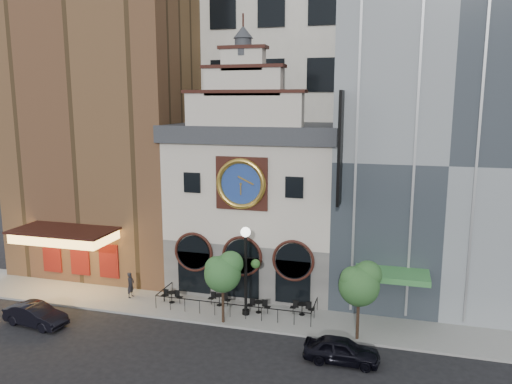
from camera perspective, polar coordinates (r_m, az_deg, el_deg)
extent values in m
plane|color=black|center=(32.54, -3.68, -15.17)|extent=(120.00, 120.00, 0.00)
cube|color=gray|center=(34.66, -2.28, -13.35)|extent=(44.00, 5.00, 0.15)
cube|color=#605E5B|center=(38.86, 0.20, -7.40)|extent=(12.00, 8.00, 4.00)
cube|color=beige|center=(37.54, 0.21, 0.62)|extent=(12.00, 8.00, 7.00)
cube|color=#2D3035|center=(37.06, 0.21, 6.87)|extent=(12.60, 8.60, 1.20)
cube|color=black|center=(33.53, -1.64, 0.99)|extent=(3.60, 0.25, 3.60)
cylinder|color=navy|center=(33.40, -1.71, 0.95)|extent=(3.10, 0.12, 3.10)
torus|color=gold|center=(33.32, -1.75, 0.93)|extent=(3.46, 0.36, 3.46)
cylinder|color=#2D3035|center=(33.71, -1.47, 16.22)|extent=(1.10, 1.10, 1.10)
cone|color=#2D3035|center=(33.82, -1.48, 17.82)|extent=(1.30, 1.30, 0.80)
cube|color=brown|center=(44.06, -15.76, 8.22)|extent=(14.00, 12.00, 25.00)
cube|color=#FFBF59|center=(38.89, -21.04, -4.72)|extent=(7.00, 3.40, 0.70)
cube|color=black|center=(38.78, -21.09, -4.08)|extent=(7.40, 3.80, 0.15)
cube|color=maroon|center=(40.76, -19.46, -7.16)|extent=(5.60, 0.15, 2.60)
cube|color=gray|center=(38.00, 20.37, 3.89)|extent=(14.00, 12.00, 20.00)
cube|color=#408D45|center=(32.26, 15.24, -9.13)|extent=(4.50, 2.40, 0.35)
cube|color=black|center=(30.97, 9.61, 4.91)|extent=(0.18, 1.60, 7.00)
cube|color=silver|center=(49.03, 4.12, 17.38)|extent=(20.00, 16.00, 40.00)
cylinder|color=black|center=(35.85, -9.63, -11.26)|extent=(0.68, 0.68, 0.03)
cylinder|color=black|center=(35.98, -9.61, -11.81)|extent=(0.06, 0.06, 0.72)
cylinder|color=black|center=(35.01, -4.21, -11.68)|extent=(0.68, 0.68, 0.03)
cylinder|color=black|center=(35.15, -4.20, -12.24)|extent=(0.06, 0.06, 0.72)
cylinder|color=black|center=(33.83, 0.31, -12.46)|extent=(0.68, 0.68, 0.03)
cylinder|color=black|center=(33.98, 0.31, -13.03)|extent=(0.06, 0.06, 0.72)
cylinder|color=black|center=(33.64, 5.29, -12.64)|extent=(0.68, 0.68, 0.03)
cylinder|color=black|center=(33.79, 5.28, -13.22)|extent=(0.06, 0.06, 0.72)
imported|color=black|center=(28.76, 9.76, -17.38)|extent=(4.13, 1.67, 1.40)
imported|color=black|center=(35.33, -23.88, -12.71)|extent=(4.39, 2.03, 1.39)
imported|color=black|center=(37.31, -14.14, -10.25)|extent=(0.49, 0.70, 1.85)
cylinder|color=black|center=(32.86, -1.19, -9.51)|extent=(0.19, 0.19, 5.39)
cylinder|color=black|center=(33.81, -1.17, -13.54)|extent=(0.47, 0.47, 0.32)
sphere|color=white|center=(31.99, -1.21, -4.60)|extent=(0.65, 0.65, 0.65)
sphere|color=#285B24|center=(32.67, -2.33, -8.13)|extent=(0.60, 0.60, 0.60)
sphere|color=#285B24|center=(32.54, -0.05, -8.21)|extent=(0.60, 0.60, 0.60)
cylinder|color=#382619|center=(32.37, -3.79, -12.60)|extent=(0.18, 0.18, 2.50)
sphere|color=#295F26|center=(31.66, -3.84, -9.33)|extent=(2.32, 2.32, 2.32)
sphere|color=#295F26|center=(31.55, -2.92, -8.19)|extent=(1.60, 1.60, 1.60)
sphere|color=#295F26|center=(31.47, -4.57, -8.60)|extent=(1.43, 1.43, 1.43)
cylinder|color=#382619|center=(30.82, 11.55, -13.97)|extent=(0.18, 0.18, 2.56)
sphere|color=#285B24|center=(30.05, 11.70, -10.47)|extent=(2.38, 2.38, 2.38)
sphere|color=#285B24|center=(30.07, 12.66, -9.20)|extent=(1.64, 1.64, 1.64)
sphere|color=#285B24|center=(29.74, 10.99, -9.73)|extent=(1.46, 1.46, 1.46)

